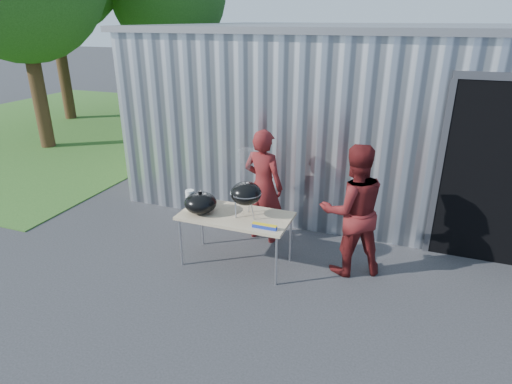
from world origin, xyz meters
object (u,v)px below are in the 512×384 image
at_px(kettle_grill, 246,187).
at_px(person_cook, 263,186).
at_px(person_bystander, 353,210).
at_px(folding_table, 236,217).

bearing_deg(kettle_grill, person_cook, 93.89).
bearing_deg(person_bystander, person_cook, -44.58).
bearing_deg(person_cook, kettle_grill, 104.53).
bearing_deg(person_cook, person_bystander, 172.84).
relative_size(kettle_grill, person_cook, 0.53).
height_order(kettle_grill, person_bystander, person_bystander).
height_order(folding_table, person_bystander, person_bystander).
relative_size(folding_table, kettle_grill, 1.61).
relative_size(person_cook, person_bystander, 0.98).
relative_size(folding_table, person_bystander, 0.84).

